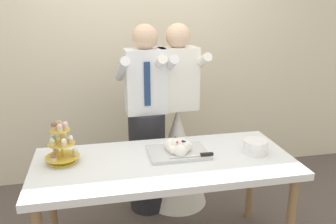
# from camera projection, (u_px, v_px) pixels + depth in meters

# --- Properties ---
(rear_wall) EXTENTS (5.20, 0.10, 2.90)m
(rear_wall) POSITION_uv_depth(u_px,v_px,m) (136.00, 41.00, 3.57)
(rear_wall) COLOR beige
(rear_wall) RESTS_ON ground_plane
(dessert_table) EXTENTS (1.80, 0.80, 0.78)m
(dessert_table) POSITION_uv_depth(u_px,v_px,m) (165.00, 170.00, 2.48)
(dessert_table) COLOR silver
(dessert_table) RESTS_ON ground_plane
(cupcake_stand) EXTENTS (0.23, 0.23, 0.31)m
(cupcake_stand) POSITION_uv_depth(u_px,v_px,m) (61.00, 145.00, 2.38)
(cupcake_stand) COLOR gold
(cupcake_stand) RESTS_ON dessert_table
(main_cake_tray) EXTENTS (0.44, 0.31, 0.13)m
(main_cake_tray) POSITION_uv_depth(u_px,v_px,m) (178.00, 148.00, 2.54)
(main_cake_tray) COLOR silver
(main_cake_tray) RESTS_ON dessert_table
(plate_stack) EXTENTS (0.18, 0.18, 0.10)m
(plate_stack) POSITION_uv_depth(u_px,v_px,m) (255.00, 147.00, 2.55)
(plate_stack) COLOR white
(plate_stack) RESTS_ON dessert_table
(person_groom) EXTENTS (0.47, 0.50, 1.66)m
(person_groom) POSITION_uv_depth(u_px,v_px,m) (147.00, 131.00, 3.08)
(person_groom) COLOR #232328
(person_groom) RESTS_ON ground_plane
(person_bride) EXTENTS (0.56, 0.56, 1.66)m
(person_bride) POSITION_uv_depth(u_px,v_px,m) (177.00, 144.00, 3.23)
(person_bride) COLOR white
(person_bride) RESTS_ON ground_plane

